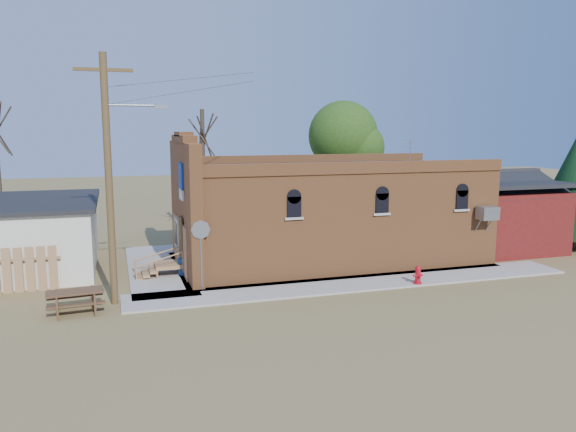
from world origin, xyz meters
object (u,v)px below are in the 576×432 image
object	(u,v)px
brick_bar	(323,213)
utility_pole	(110,174)
trash_barrel	(183,266)
fire_hydrant	(418,275)
stop_sign	(201,236)
picnic_table	(75,298)

from	to	relation	value
brick_bar	utility_pole	size ratio (longest dim) A/B	1.82
utility_pole	trash_barrel	world-z (taller)	utility_pole
fire_hydrant	stop_sign	world-z (taller)	stop_sign
stop_sign	fire_hydrant	bearing A→B (deg)	10.00
fire_hydrant	trash_barrel	xyz separation A→B (m)	(-9.01, 4.35, -0.01)
picnic_table	fire_hydrant	bearing A→B (deg)	-7.42
brick_bar	utility_pole	world-z (taller)	utility_pole
stop_sign	picnic_table	bearing A→B (deg)	-142.42
utility_pole	trash_barrel	size ratio (longest dim) A/B	12.36
utility_pole	fire_hydrant	size ratio (longest dim) A/B	11.92
stop_sign	picnic_table	world-z (taller)	stop_sign
fire_hydrant	picnic_table	world-z (taller)	fire_hydrant
brick_bar	trash_barrel	xyz separation A→B (m)	(-6.94, -1.15, -1.90)
brick_bar	picnic_table	distance (m)	12.35
brick_bar	utility_pole	distance (m)	10.96
brick_bar	picnic_table	bearing A→B (deg)	-155.86
brick_bar	stop_sign	distance (m)	7.51
utility_pole	stop_sign	size ratio (longest dim) A/B	3.23
utility_pole	stop_sign	bearing A→B (deg)	10.45
trash_barrel	picnic_table	xyz separation A→B (m)	(-4.20, -3.84, 0.08)
fire_hydrant	utility_pole	bearing A→B (deg)	-175.53
trash_barrel	picnic_table	world-z (taller)	trash_barrel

